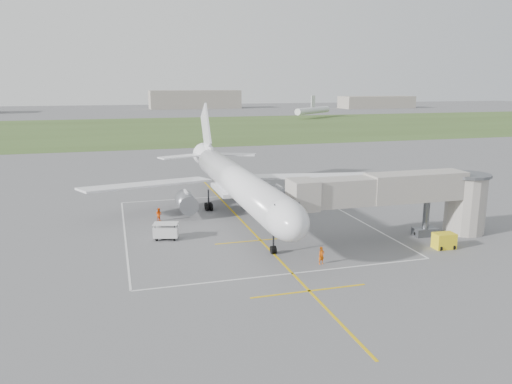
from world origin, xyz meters
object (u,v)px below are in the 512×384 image
object	(u,v)px
ramp_worker_wing	(159,214)
gpu_unit	(444,241)
baggage_cart	(166,231)
airliner	(236,182)
jet_bridge	(409,195)
ramp_worker_nose	(321,255)

from	to	relation	value
ramp_worker_wing	gpu_unit	bearing A→B (deg)	-165.70
baggage_cart	ramp_worker_wing	xyz separation A→B (m)	(-0.05, 7.76, -0.11)
airliner	jet_bridge	xyz separation A→B (m)	(15.72, -14.25, 0.35)
gpu_unit	ramp_worker_wing	xyz separation A→B (m)	(-27.11, 18.68, 0.03)
jet_bridge	gpu_unit	xyz separation A→B (m)	(1.60, -4.27, -3.95)
ramp_worker_nose	ramp_worker_wing	xyz separation A→B (m)	(-13.20, 19.43, -0.03)
ramp_worker_nose	ramp_worker_wing	distance (m)	23.49
airliner	gpu_unit	bearing A→B (deg)	-46.90
airliner	gpu_unit	xyz separation A→B (m)	(17.33, -18.52, -3.60)
airliner	baggage_cart	distance (m)	12.83
jet_bridge	ramp_worker_wing	world-z (taller)	jet_bridge
ramp_worker_nose	ramp_worker_wing	bearing A→B (deg)	110.42
airliner	baggage_cart	xyz separation A→B (m)	(-9.74, -7.60, -3.46)
jet_bridge	ramp_worker_wing	xyz separation A→B (m)	(-25.51, 14.41, -3.93)
airliner	ramp_worker_wing	size ratio (longest dim) A/B	28.64
jet_bridge	ramp_worker_nose	world-z (taller)	jet_bridge
jet_bridge	baggage_cart	xyz separation A→B (m)	(-25.46, 6.65, -3.82)
ramp_worker_wing	baggage_cart	bearing A→B (deg)	139.23
gpu_unit	baggage_cart	bearing A→B (deg)	160.57
gpu_unit	ramp_worker_wing	world-z (taller)	ramp_worker_wing
jet_bridge	ramp_worker_nose	distance (m)	13.85
baggage_cart	ramp_worker_nose	distance (m)	17.58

